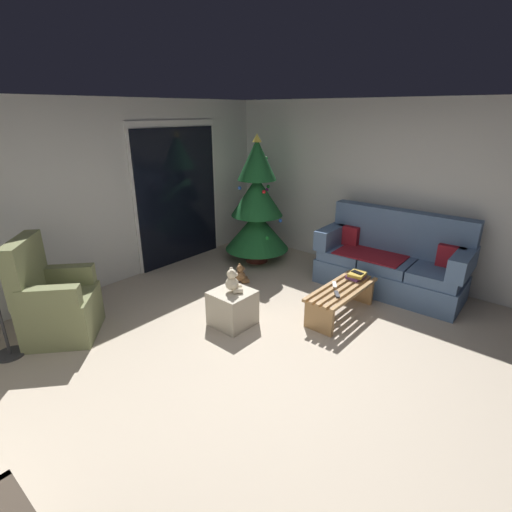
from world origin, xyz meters
The scene contains 16 objects.
ground_plane centered at (0.00, 0.00, 0.00)m, with size 7.00×7.00×0.00m, color #B2A38E.
wall_back centered at (0.00, 3.06, 1.25)m, with size 5.72×0.12×2.50m, color beige.
wall_right centered at (2.86, 0.00, 1.25)m, with size 0.12×6.00×2.50m, color beige.
patio_door_frame centered at (1.16, 2.99, 1.10)m, with size 1.60×0.02×2.20m, color silver.
patio_door_glass centered at (1.16, 2.97, 1.05)m, with size 1.50×0.02×2.10m, color black.
couch centered at (2.32, -0.07, 0.40)m, with size 0.85×1.97×1.08m.
coffee_table centered at (1.23, 0.07, 0.24)m, with size 1.10×0.40×0.36m.
remote_graphite centered at (1.02, 0.02, 0.37)m, with size 0.04×0.16×0.02m, color #333338.
remote_white centered at (1.23, 0.17, 0.37)m, with size 0.04×0.16×0.02m, color silver.
book_stack centered at (1.59, 0.07, 0.40)m, with size 0.23×0.21×0.08m.
cell_phone centered at (1.60, 0.06, 0.44)m, with size 0.07×0.14×0.01m, color black.
christmas_tree centered at (1.93, 2.00, 0.89)m, with size 1.02×1.02×2.01m.
armchair centered at (-1.19, 2.18, 0.40)m, with size 0.97×0.97×1.13m.
ottoman centered at (0.23, 0.91, 0.21)m, with size 0.44×0.44×0.41m, color #B2A893.
teddy_bear_cream centered at (0.24, 0.90, 0.53)m, with size 0.22×0.21×0.29m.
teddy_bear_chestnut_by_tree centered at (1.13, 1.62, 0.12)m, with size 0.22×0.21×0.29m.
Camera 1 is at (-2.55, -1.85, 2.34)m, focal length 26.89 mm.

